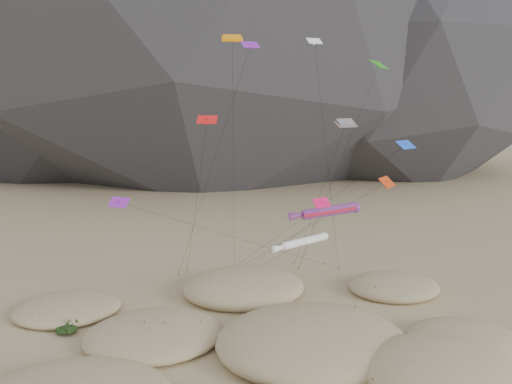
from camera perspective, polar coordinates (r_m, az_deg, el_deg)
ground at (r=45.27m, az=3.65°, el=-19.06°), size 500.00×500.00×0.00m
dunes at (r=47.48m, az=1.81°, el=-16.52°), size 48.22×34.74×4.12m
dune_grass at (r=47.86m, az=1.93°, el=-16.12°), size 42.13×29.12×1.50m
kite_stakes at (r=66.59m, az=0.59°, el=-8.74°), size 21.12×2.79×0.30m
rainbow_tube_kite at (r=48.45m, az=8.11°, el=-2.21°), size 8.18×19.36×12.48m
white_tube_kite at (r=48.30m, az=5.30°, el=-5.70°), size 6.03×18.41×9.44m
orange_parafoil at (r=55.35m, az=-2.73°, el=16.65°), size 2.25×9.17×29.01m
multi_parafoil at (r=53.35m, az=10.15°, el=7.53°), size 3.85×12.91×20.27m
delta_kites at (r=51.14m, az=5.98°, el=6.76°), size 30.66×20.36×28.78m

